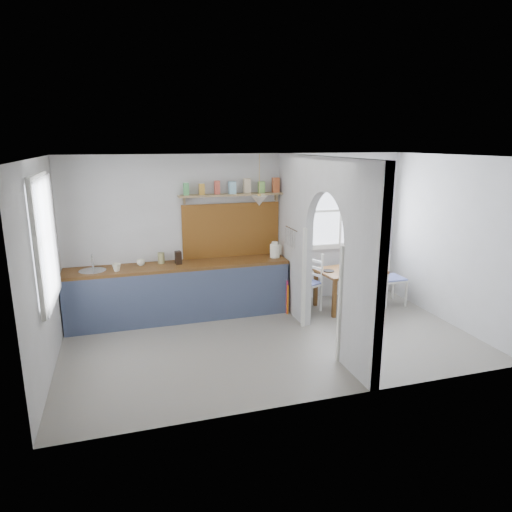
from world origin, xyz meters
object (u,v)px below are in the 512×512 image
object	(u,v)px
chair_right	(391,278)
chair_left	(304,283)
vase	(348,260)
dining_table	(349,289)
kettle	(275,250)

from	to	relation	value
chair_right	chair_left	bearing A→B (deg)	85.31
chair_right	vase	world-z (taller)	chair_right
chair_left	vase	world-z (taller)	chair_left
dining_table	chair_right	bearing A→B (deg)	-9.41
chair_left	kettle	bearing A→B (deg)	-146.82
dining_table	chair_right	distance (m)	0.79
dining_table	chair_right	size ratio (longest dim) A/B	1.13
chair_right	vase	bearing A→B (deg)	66.08
dining_table	chair_left	bearing A→B (deg)	168.62
dining_table	chair_right	world-z (taller)	chair_right
dining_table	kettle	bearing A→B (deg)	158.49
kettle	dining_table	bearing A→B (deg)	-3.14
chair_left	chair_right	size ratio (longest dim) A/B	1.04
chair_right	kettle	xyz separation A→B (m)	(-2.01, 0.39, 0.56)
dining_table	chair_left	distance (m)	0.82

